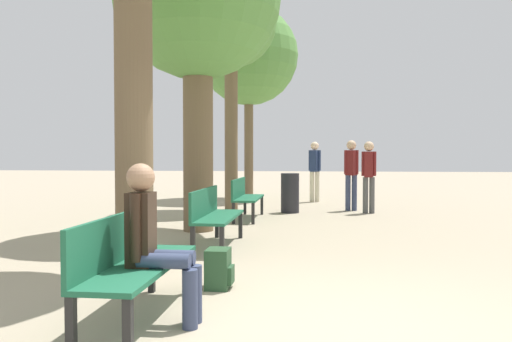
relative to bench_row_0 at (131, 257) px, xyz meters
name	(u,v)px	position (x,y,z in m)	size (l,w,h in m)	color
ground_plane	(323,333)	(1.57, -0.14, -0.52)	(80.00, 80.00, 0.00)	tan
bench_row_0	(131,257)	(0.00, 0.00, 0.00)	(0.48, 1.74, 0.87)	#1E6042
bench_row_1	(213,212)	(0.00, 3.33, 0.00)	(0.48, 1.74, 0.87)	#1E6042
bench_row_2	(244,195)	(0.00, 6.65, 0.00)	(0.48, 1.74, 0.87)	#1E6042
tree_row_2	(231,25)	(-0.59, 8.45, 4.10)	(2.30, 2.30, 5.86)	brown
tree_row_3	(249,57)	(-0.59, 11.78, 3.98)	(3.12, 3.12, 6.09)	brown
person_seated	(155,238)	(0.23, -0.08, 0.18)	(0.60, 0.34, 1.30)	#384260
backpack	(219,269)	(0.53, 1.05, -0.32)	(0.27, 0.30, 0.41)	#284C2D
pedestrian_near	(369,172)	(2.76, 8.01, 0.45)	(0.34, 0.26, 1.70)	#4C4C4C
pedestrian_mid	(315,167)	(1.50, 10.83, 0.50)	(0.36, 0.31, 1.77)	beige
pedestrian_far	(351,170)	(2.40, 8.55, 0.48)	(0.35, 0.30, 1.74)	#384260
trash_bin	(290,193)	(0.91, 7.94, -0.05)	(0.43, 0.43, 0.94)	#232328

